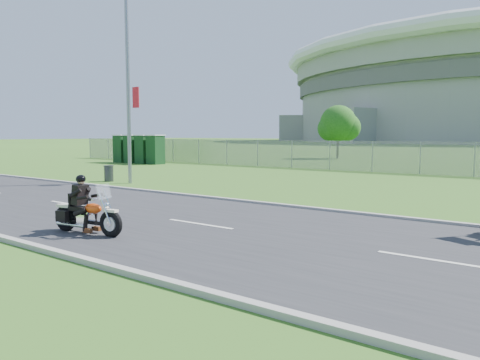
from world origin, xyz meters
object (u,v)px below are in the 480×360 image
Objects in this scene: porta_toilet_c at (133,149)px; trash_can at (109,174)px; motorcycle_lead at (86,216)px; porta_toilet_a at (155,150)px; porta_toilet_d at (122,149)px; streetlight at (131,68)px; porta_toilet_b at (144,150)px.

trash_can is (11.21, -11.07, -0.75)m from porta_toilet_c.
motorcycle_lead is at bearing -42.40° from porta_toilet_c.
porta_toilet_a is 1.00× the size of porta_toilet_d.
porta_toilet_c is at bearing 128.94° from motorcycle_lead.
porta_toilet_d is at bearing 130.74° from motorcycle_lead.
motorcycle_lead is at bearing -39.73° from trash_can.
porta_toilet_d is (-4.20, 0.00, 0.00)m from porta_toilet_a.
porta_toilet_d is 29.99m from motorcycle_lead.
porta_toilet_c is at bearing 135.36° from trash_can.
porta_toilet_d is (-14.22, 10.78, -4.49)m from streetlight.
porta_toilet_d is at bearing 180.00° from porta_toilet_a.
trash_can is at bearing -44.64° from porta_toilet_c.
porta_toilet_c is 1.40m from porta_toilet_d.
porta_toilet_a is 1.06× the size of motorcycle_lead.
porta_toilet_a is 4.20m from porta_toilet_d.
porta_toilet_a and porta_toilet_c have the same top height.
motorcycle_lead is at bearing -46.42° from porta_toilet_a.
porta_toilet_d is 16.79m from trash_can.
porta_toilet_c is (-12.82, 10.78, -4.49)m from streetlight.
motorcycle_lead reaches higher than trash_can.
porta_toilet_b is (-1.40, 0.00, 0.00)m from porta_toilet_a.
porta_toilet_a is 1.00× the size of porta_toilet_b.
porta_toilet_b is 1.06× the size of motorcycle_lead.
trash_can is (9.81, -11.07, -0.75)m from porta_toilet_b.
porta_toilet_a is 2.85× the size of trash_can.
trash_can is (12.61, -11.07, -0.75)m from porta_toilet_d.
streetlight is 4.60× the size of motorcycle_lead.
porta_toilet_a is at bearing 127.23° from trash_can.
streetlight reaches higher than porta_toilet_b.
porta_toilet_b is at bearing 127.00° from motorcycle_lead.
porta_toilet_a reaches higher than trash_can.
porta_toilet_a is 1.40m from porta_toilet_b.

